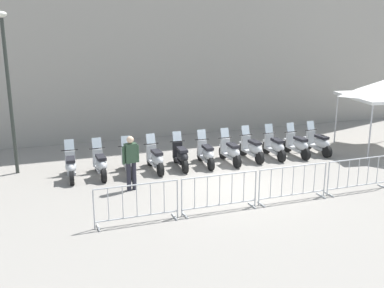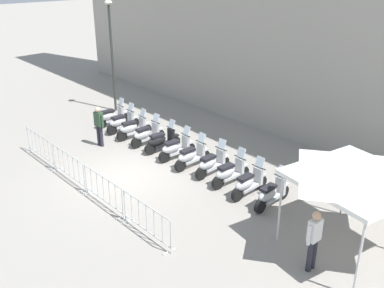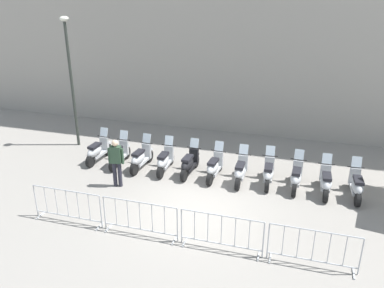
{
  "view_description": "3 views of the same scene",
  "coord_description": "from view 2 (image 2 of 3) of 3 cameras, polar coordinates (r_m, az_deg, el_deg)",
  "views": [
    {
      "loc": [
        -3.63,
        -13.01,
        4.95
      ],
      "look_at": [
        -0.98,
        1.86,
        0.96
      ],
      "focal_mm": 41.76,
      "sensor_mm": 36.0,
      "label": 1
    },
    {
      "loc": [
        13.62,
        -5.86,
        7.68
      ],
      "look_at": [
        0.7,
        2.35,
        1.01
      ],
      "focal_mm": 42.27,
      "sensor_mm": 36.0,
      "label": 2
    },
    {
      "loc": [
        4.51,
        -9.52,
        6.53
      ],
      "look_at": [
        -1.19,
        2.09,
        1.27
      ],
      "focal_mm": 36.58,
      "sensor_mm": 36.0,
      "label": 3
    }
  ],
  "objects": [
    {
      "name": "motorcycle_9",
      "position": [
        15.24,
        7.11,
        -4.93
      ],
      "size": [
        0.68,
        1.71,
        1.24
      ],
      "color": "black",
      "rests_on": "ground"
    },
    {
      "name": "ground_plane",
      "position": [
        16.69,
        -8.15,
        -4.09
      ],
      "size": [
        120.0,
        120.0,
        0.0
      ],
      "primitive_type": "plane",
      "color": "gray"
    },
    {
      "name": "barrier_segment_0",
      "position": [
        18.58,
        -18.59,
        -0.38
      ],
      "size": [
        2.2,
        0.77,
        1.07
      ],
      "color": "#B2B5B7",
      "rests_on": "ground"
    },
    {
      "name": "officer_near_row_end",
      "position": [
        19.08,
        -11.66,
        2.5
      ],
      "size": [
        0.52,
        0.33,
        1.73
      ],
      "color": "#23232D",
      "rests_on": "ground"
    },
    {
      "name": "street_lamp",
      "position": [
        22.74,
        -10.14,
        12.1
      ],
      "size": [
        0.36,
        0.36,
        5.43
      ],
      "color": "#2D332D",
      "rests_on": "ground"
    },
    {
      "name": "motorcycle_2",
      "position": [
        19.83,
        -7.5,
        1.97
      ],
      "size": [
        0.57,
        1.73,
        1.24
      ],
      "color": "black",
      "rests_on": "ground"
    },
    {
      "name": "motorcycle_8",
      "position": [
        15.87,
        4.73,
        -3.62
      ],
      "size": [
        0.61,
        1.72,
        1.24
      ],
      "color": "black",
      "rests_on": "ground"
    },
    {
      "name": "barrier_segment_2",
      "position": [
        14.81,
        -11.12,
        -5.81
      ],
      "size": [
        2.2,
        0.77,
        1.07
      ],
      "color": "#B2B5B7",
      "rests_on": "ground"
    },
    {
      "name": "motorcycle_1",
      "position": [
        20.6,
        -8.88,
        2.73
      ],
      "size": [
        0.67,
        1.72,
        1.24
      ],
      "color": "black",
      "rests_on": "ground"
    },
    {
      "name": "motorcycle_4",
      "position": [
        18.42,
        -3.95,
        0.4
      ],
      "size": [
        0.58,
        1.73,
        1.24
      ],
      "color": "black",
      "rests_on": "ground"
    },
    {
      "name": "motorcycle_5",
      "position": [
        17.72,
        -2.1,
        -0.52
      ],
      "size": [
        0.58,
        1.72,
        1.24
      ],
      "color": "black",
      "rests_on": "ground"
    },
    {
      "name": "canopy_tent",
      "position": [
        12.29,
        20.31,
        -2.85
      ],
      "size": [
        2.95,
        2.95,
        2.91
      ],
      "color": "silver",
      "rests_on": "ground"
    },
    {
      "name": "motorcycle_6",
      "position": [
        17.03,
        -0.13,
        -1.54
      ],
      "size": [
        0.66,
        1.72,
        1.24
      ],
      "color": "black",
      "rests_on": "ground"
    },
    {
      "name": "barrier_segment_1",
      "position": [
        16.64,
        -15.29,
        -2.8
      ],
      "size": [
        2.2,
        0.77,
        1.07
      ],
      "color": "#B2B5B7",
      "rests_on": "ground"
    },
    {
      "name": "motorcycle_3",
      "position": [
        19.11,
        -5.78,
        1.21
      ],
      "size": [
        0.68,
        1.71,
        1.24
      ],
      "color": "black",
      "rests_on": "ground"
    },
    {
      "name": "motorcycle_0",
      "position": [
        21.41,
        -10.13,
        3.45
      ],
      "size": [
        0.58,
        1.73,
        1.24
      ],
      "color": "black",
      "rests_on": "ground"
    },
    {
      "name": "barrier_segment_3",
      "position": [
        13.13,
        -5.76,
        -9.6
      ],
      "size": [
        2.2,
        0.77,
        1.07
      ],
      "color": "#B2B5B7",
      "rests_on": "ground"
    },
    {
      "name": "officer_mid_plaza",
      "position": [
        12.0,
        15.13,
        -11.31
      ],
      "size": [
        0.27,
        0.54,
        1.73
      ],
      "color": "#23232D",
      "rests_on": "ground"
    },
    {
      "name": "motorcycle_7",
      "position": [
        16.49,
        2.45,
        -2.46
      ],
      "size": [
        0.7,
        1.71,
        1.24
      ],
      "color": "black",
      "rests_on": "ground"
    },
    {
      "name": "motorcycle_10",
      "position": [
        14.73,
        9.93,
        -6.21
      ],
      "size": [
        0.7,
        1.71,
        1.24
      ],
      "color": "black",
      "rests_on": "ground"
    }
  ]
}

